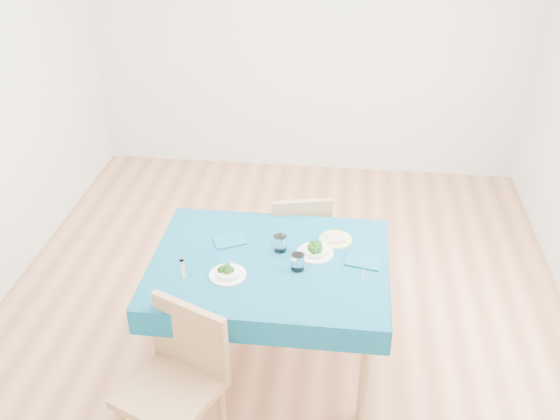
# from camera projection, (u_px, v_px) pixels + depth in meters

# --- Properties ---
(room_shell) EXTENTS (4.02, 4.52, 2.73)m
(room_shell) POSITION_uv_depth(u_px,v_px,m) (280.00, 137.00, 3.64)
(room_shell) COLOR #9D6441
(room_shell) RESTS_ON ground
(table) EXTENTS (1.37, 1.04, 0.76)m
(table) POSITION_uv_depth(u_px,v_px,m) (270.00, 312.00, 3.79)
(table) COLOR navy
(table) RESTS_ON ground
(chair_near) EXTENTS (0.61, 0.63, 1.12)m
(chair_near) POSITION_uv_depth(u_px,v_px,m) (167.00, 373.00, 3.12)
(chair_near) COLOR #997248
(chair_near) RESTS_ON ground
(chair_far) EXTENTS (0.48, 0.51, 0.98)m
(chair_far) POSITION_uv_depth(u_px,v_px,m) (298.00, 232.00, 4.33)
(chair_far) COLOR #997248
(chair_far) RESTS_ON ground
(bowl_near) EXTENTS (0.21, 0.21, 0.06)m
(bowl_near) POSITION_uv_depth(u_px,v_px,m) (228.00, 271.00, 3.46)
(bowl_near) COLOR white
(bowl_near) RESTS_ON table
(bowl_far) EXTENTS (0.22, 0.22, 0.07)m
(bowl_far) POSITION_uv_depth(u_px,v_px,m) (315.00, 249.00, 3.64)
(bowl_far) COLOR white
(bowl_far) RESTS_ON table
(fork_near) EXTENTS (0.08, 0.18, 0.00)m
(fork_near) POSITION_uv_depth(u_px,v_px,m) (183.00, 269.00, 3.53)
(fork_near) COLOR silver
(fork_near) RESTS_ON table
(knife_near) EXTENTS (0.06, 0.19, 0.00)m
(knife_near) POSITION_uv_depth(u_px,v_px,m) (232.00, 270.00, 3.52)
(knife_near) COLOR silver
(knife_near) RESTS_ON table
(fork_far) EXTENTS (0.04, 0.16, 0.00)m
(fork_far) POSITION_uv_depth(u_px,v_px,m) (275.00, 243.00, 3.75)
(fork_far) COLOR silver
(fork_far) RESTS_ON table
(knife_far) EXTENTS (0.06, 0.21, 0.00)m
(knife_far) POSITION_uv_depth(u_px,v_px,m) (365.00, 267.00, 3.54)
(knife_far) COLOR silver
(knife_far) RESTS_ON table
(napkin_near) EXTENTS (0.22, 0.20, 0.01)m
(napkin_near) POSITION_uv_depth(u_px,v_px,m) (229.00, 241.00, 3.76)
(napkin_near) COLOR #0D506E
(napkin_near) RESTS_ON table
(napkin_far) EXTENTS (0.22, 0.18, 0.01)m
(napkin_far) POSITION_uv_depth(u_px,v_px,m) (363.00, 261.00, 3.59)
(napkin_far) COLOR #0D506E
(napkin_far) RESTS_ON table
(tumbler_center) EXTENTS (0.08, 0.08, 0.10)m
(tumbler_center) POSITION_uv_depth(u_px,v_px,m) (280.00, 243.00, 3.66)
(tumbler_center) COLOR white
(tumbler_center) RESTS_ON table
(tumbler_side) EXTENTS (0.08, 0.08, 0.10)m
(tumbler_side) POSITION_uv_depth(u_px,v_px,m) (298.00, 262.00, 3.51)
(tumbler_side) COLOR white
(tumbler_side) RESTS_ON table
(side_plate) EXTENTS (0.20, 0.20, 0.01)m
(side_plate) POSITION_uv_depth(u_px,v_px,m) (336.00, 240.00, 3.78)
(side_plate) COLOR #B3DF6D
(side_plate) RESTS_ON table
(bread_slice) EXTENTS (0.13, 0.13, 0.02)m
(bread_slice) POSITION_uv_depth(u_px,v_px,m) (336.00, 238.00, 3.77)
(bread_slice) COLOR beige
(bread_slice) RESTS_ON side_plate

